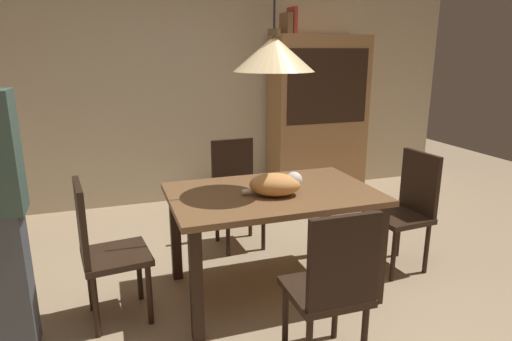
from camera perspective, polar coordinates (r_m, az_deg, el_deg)
The scene contains 12 objects.
ground at distance 3.02m, azimuth 3.05°, elevation -18.68°, with size 10.00×10.00×0.00m, color tan.
back_wall at distance 5.06m, azimuth -8.14°, elevation 12.45°, with size 6.40×0.10×2.90m, color beige.
dining_table at distance 3.06m, azimuth 2.13°, elevation -4.48°, with size 1.40×0.90×0.75m.
chair_far_back at distance 3.90m, azimuth -2.54°, elevation -2.27°, with size 0.42×0.42×0.93m.
chair_right_side at distance 3.65m, azimuth 18.90°, elevation -4.32°, with size 0.43×0.43×0.93m.
chair_left_side at distance 2.93m, azimuth -19.21°, elevation -9.22°, with size 0.44×0.44×0.93m.
chair_near_front at distance 2.39m, azimuth 9.80°, elevation -14.28°, with size 0.40×0.40×0.93m.
cat_sleeping at distance 2.93m, azimuth 2.67°, elevation -1.78°, with size 0.41×0.32×0.16m.
pendant_lamp at distance 2.89m, azimuth 2.33°, elevation 14.84°, with size 0.52×0.52×1.30m.
hutch_bookcase at distance 5.25m, azimuth 7.94°, elevation 6.41°, with size 1.12×0.45×1.85m.
book_brown_thick at distance 5.03m, azimuth 3.91°, elevation 18.36°, with size 0.06×0.24×0.22m, color brown.
book_red_tall at distance 5.05m, azimuth 4.65°, elevation 18.67°, with size 0.04×0.22×0.28m, color #B73833.
Camera 1 is at (-0.95, -2.32, 1.68)m, focal length 31.07 mm.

